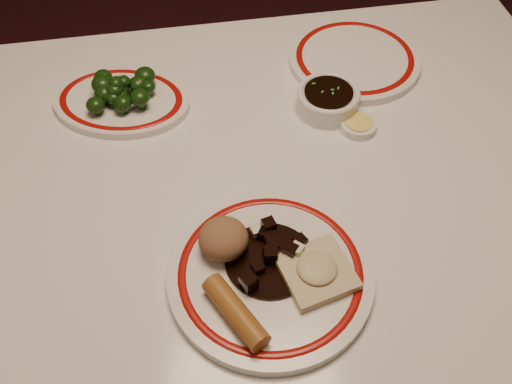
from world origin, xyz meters
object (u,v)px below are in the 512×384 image
object	(u,v)px
dining_table	(270,212)
broccoli_pile	(121,89)
fried_wonton	(317,271)
soy_bowl	(328,101)
main_plate	(270,274)
rice_mound	(223,239)
stirfry_heap	(272,254)
broccoli_plate	(121,101)
spring_roll	(236,312)

from	to	relation	value
dining_table	broccoli_pile	distance (m)	0.35
fried_wonton	soy_bowl	size ratio (longest dim) A/B	1.02
fried_wonton	soy_bowl	world-z (taller)	fried_wonton
main_plate	fried_wonton	size ratio (longest dim) A/B	2.63
rice_mound	broccoli_pile	size ratio (longest dim) A/B	0.58
stirfry_heap	broccoli_plate	distance (m)	0.44
spring_roll	broccoli_plate	xyz separation A→B (m)	(-0.14, 0.47, -0.02)
main_plate	spring_roll	size ratio (longest dim) A/B	2.59
dining_table	broccoli_pile	world-z (taller)	broccoli_pile
spring_roll	broccoli_plate	bearing A→B (deg)	79.81
main_plate	stirfry_heap	size ratio (longest dim) A/B	2.30
dining_table	broccoli_plate	world-z (taller)	broccoli_plate
main_plate	dining_table	bearing A→B (deg)	78.88
rice_mound	broccoli_pile	bearing A→B (deg)	111.07
rice_mound	broccoli_plate	size ratio (longest dim) A/B	0.24
soy_bowl	dining_table	bearing A→B (deg)	-131.93
spring_roll	fried_wonton	world-z (taller)	spring_roll
main_plate	broccoli_pile	bearing A→B (deg)	115.95
soy_bowl	fried_wonton	bearing A→B (deg)	-106.91
spring_roll	stirfry_heap	distance (m)	0.11
dining_table	stirfry_heap	size ratio (longest dim) A/B	9.26
spring_roll	stirfry_heap	bearing A→B (deg)	25.65
broccoli_plate	fried_wonton	bearing A→B (deg)	-58.19
main_plate	rice_mound	xyz separation A→B (m)	(-0.06, 0.05, 0.03)
broccoli_pile	main_plate	bearing A→B (deg)	-64.05
rice_mound	fried_wonton	distance (m)	0.14
rice_mound	soy_bowl	bearing A→B (deg)	51.20
stirfry_heap	soy_bowl	bearing A→B (deg)	62.30
spring_roll	soy_bowl	bearing A→B (deg)	33.06
dining_table	soy_bowl	bearing A→B (deg)	48.07
rice_mound	broccoli_plate	xyz separation A→B (m)	(-0.14, 0.36, -0.03)
soy_bowl	main_plate	bearing A→B (deg)	-116.92
rice_mound	stirfry_heap	distance (m)	0.07
dining_table	broccoli_plate	distance (m)	0.34
fried_wonton	broccoli_plate	xyz separation A→B (m)	(-0.26, 0.43, -0.02)
dining_table	rice_mound	distance (m)	0.22
soy_bowl	stirfry_heap	bearing A→B (deg)	-117.70
rice_mound	stirfry_heap	size ratio (longest dim) A/B	0.56
rice_mound	dining_table	bearing A→B (deg)	54.91
broccoli_pile	rice_mound	bearing A→B (deg)	-68.93
broccoli_plate	soy_bowl	distance (m)	0.38
spring_roll	fried_wonton	size ratio (longest dim) A/B	1.01
stirfry_heap	soy_bowl	xyz separation A→B (m)	(0.16, 0.31, -0.01)
rice_mound	broccoli_plate	bearing A→B (deg)	111.49
stirfry_heap	broccoli_pile	world-z (taller)	broccoli_pile
rice_mound	spring_roll	distance (m)	0.11
broccoli_plate	rice_mound	bearing A→B (deg)	-68.51
spring_roll	broccoli_plate	distance (m)	0.49
spring_roll	broccoli_pile	world-z (taller)	broccoli_pile
dining_table	spring_roll	world-z (taller)	spring_roll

